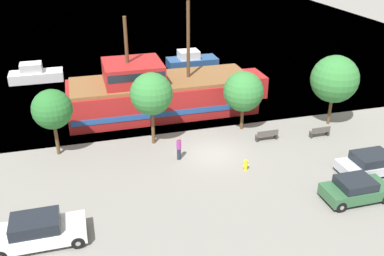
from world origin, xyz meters
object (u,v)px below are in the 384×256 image
(parked_car_curb_mid, at_px, (38,231))
(fire_hydrant, at_px, (246,164))
(parked_car_curb_rear, at_px, (372,163))
(bench_promenade_east, at_px, (267,135))
(moored_boat_dockside, at_px, (191,61))
(parked_car_curb_front, at_px, (356,189))
(pedestrian_walking_near, at_px, (179,148))
(moored_boat_outer, at_px, (35,74))
(pirate_ship, at_px, (160,93))
(bench_promenade_west, at_px, (320,132))

(parked_car_curb_mid, xyz_separation_m, fire_hydrant, (12.69, 3.86, -0.36))
(parked_car_curb_rear, distance_m, bench_promenade_east, 7.58)
(moored_boat_dockside, distance_m, parked_car_curb_front, 27.17)
(fire_hydrant, xyz_separation_m, pedestrian_walking_near, (-3.88, 2.53, 0.42))
(pedestrian_walking_near, bearing_deg, moored_boat_dockside, 72.26)
(moored_boat_dockside, height_order, parked_car_curb_front, moored_boat_dockside)
(moored_boat_outer, bearing_deg, bench_promenade_east, -47.04)
(pirate_ship, xyz_separation_m, bench_promenade_west, (10.59, -7.91, -1.30))
(moored_boat_dockside, relative_size, parked_car_curb_mid, 1.22)
(moored_boat_dockside, height_order, pedestrian_walking_near, moored_boat_dockside)
(pedestrian_walking_near, bearing_deg, pirate_ship, 86.75)
(parked_car_curb_mid, distance_m, bench_promenade_east, 17.43)
(moored_boat_outer, relative_size, bench_promenade_east, 3.15)
(bench_promenade_east, distance_m, pedestrian_walking_near, 7.05)
(pirate_ship, distance_m, parked_car_curb_rear, 17.42)
(bench_promenade_west, xyz_separation_m, pedestrian_walking_near, (-11.07, -0.45, 0.41))
(parked_car_curb_front, distance_m, parked_car_curb_rear, 3.62)
(parked_car_curb_rear, bearing_deg, bench_promenade_west, 95.32)
(parked_car_curb_front, bearing_deg, parked_car_curb_mid, 177.01)
(moored_boat_outer, relative_size, parked_car_curb_front, 1.35)
(moored_boat_dockside, xyz_separation_m, pedestrian_walking_near, (-6.32, -19.75, 0.11))
(parked_car_curb_mid, xyz_separation_m, bench_promenade_west, (19.88, 6.84, -0.34))
(moored_boat_outer, height_order, bench_promenade_west, moored_boat_outer)
(pedestrian_walking_near, bearing_deg, fire_hydrant, -33.16)
(parked_car_curb_front, xyz_separation_m, bench_promenade_east, (-1.80, 8.30, -0.26))
(parked_car_curb_rear, bearing_deg, parked_car_curb_front, -140.76)
(parked_car_curb_mid, distance_m, bench_promenade_west, 21.03)
(pirate_ship, bearing_deg, moored_boat_dockside, 62.84)
(parked_car_curb_front, relative_size, fire_hydrant, 5.08)
(bench_promenade_east, relative_size, pedestrian_walking_near, 1.01)
(parked_car_curb_mid, bearing_deg, moored_boat_dockside, 59.94)
(parked_car_curb_mid, relative_size, bench_promenade_east, 2.74)
(bench_promenade_west, bearing_deg, parked_car_curb_mid, -161.01)
(moored_boat_dockside, bearing_deg, bench_promenade_east, -88.01)
(bench_promenade_east, bearing_deg, parked_car_curb_front, -77.75)
(moored_boat_outer, xyz_separation_m, parked_car_curb_rear, (21.83, -24.50, -0.02))
(parked_car_curb_rear, height_order, fire_hydrant, parked_car_curb_rear)
(moored_boat_dockside, xyz_separation_m, parked_car_curb_rear, (5.26, -24.77, -0.03))
(parked_car_curb_rear, relative_size, bench_promenade_east, 2.68)
(parked_car_curb_rear, height_order, bench_promenade_east, parked_car_curb_rear)
(parked_car_curb_rear, xyz_separation_m, bench_promenade_east, (-4.61, 6.01, -0.26))
(parked_car_curb_mid, bearing_deg, pedestrian_walking_near, 35.97)
(bench_promenade_east, bearing_deg, parked_car_curb_mid, -154.94)
(parked_car_curb_rear, xyz_separation_m, pedestrian_walking_near, (-11.58, 5.02, 0.14))
(fire_hydrant, relative_size, bench_promenade_west, 0.50)
(moored_boat_dockside, distance_m, bench_promenade_west, 19.88)
(parked_car_curb_front, distance_m, pedestrian_walking_near, 11.42)
(bench_promenade_west, bearing_deg, pedestrian_walking_near, -177.69)
(parked_car_curb_rear, bearing_deg, moored_boat_dockside, 101.99)
(pirate_ship, bearing_deg, parked_car_curb_rear, -50.31)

